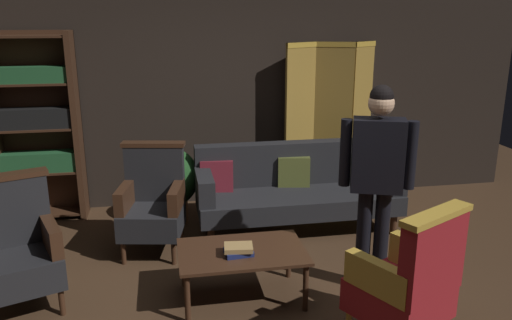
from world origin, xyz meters
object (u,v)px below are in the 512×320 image
Objects in this scene: coffee_table at (242,256)px; book_tan_leather at (238,248)px; book_navy_cloth at (239,252)px; armchair_gilt_accent at (408,281)px; standing_figure at (377,170)px; folding_screen at (332,119)px; armchair_wing_left at (17,248)px; velvet_couch at (296,186)px; potted_plant at (174,181)px; armchair_wing_right at (153,202)px; bookshelf at (36,125)px.

coffee_table is 0.13m from book_tan_leather.
armchair_gilt_accent is at bearing -35.57° from book_navy_cloth.
folding_screen is at bearing 80.30° from standing_figure.
armchair_gilt_accent is (-0.46, -3.01, -0.50)m from folding_screen.
armchair_wing_left is (-3.16, -2.00, -0.50)m from folding_screen.
folding_screen is 1.12× the size of standing_figure.
velvet_couch is 2.55× the size of potted_plant.
armchair_wing_right is at bearing 39.02° from armchair_wing_left.
armchair_wing_left is 2.84m from standing_figure.
armchair_wing_right is at bearing -108.10° from potted_plant.
bookshelf reaches higher than potted_plant.
velvet_couch is 1.53m from armchair_wing_right.
book_tan_leather is at bearing -123.39° from folding_screen.
velvet_couch is 1.65m from book_navy_cloth.
armchair_wing_left is 1.69m from book_navy_cloth.
armchair_gilt_accent is 1.28m from book_navy_cloth.
potted_plant is at bearing -16.34° from bookshelf.
potted_plant is at bearing -164.95° from folding_screen.
armchair_gilt_accent is at bearing -95.62° from standing_figure.
coffee_table is at bearing -74.03° from potted_plant.
bookshelf is 1.72m from armchair_wing_right.
standing_figure is (0.29, -1.38, 0.57)m from velvet_couch.
armchair_wing_right is at bearing 121.27° from book_navy_cloth.
standing_figure is 1.26m from book_navy_cloth.
velvet_couch is 1.25× the size of standing_figure.
armchair_gilt_accent is at bearing -38.91° from coffee_table.
folding_screen is 3.37m from bookshelf.
velvet_couch reaches higher than potted_plant.
standing_figure is 7.77× the size of book_tan_leather.
book_navy_cloth is at bearing 144.43° from armchair_gilt_accent.
armchair_wing_right is (1.01, 0.82, 0.00)m from armchair_wing_left.
bookshelf is 2.92m from coffee_table.
armchair_wing_left is at bearing -83.92° from bookshelf.
bookshelf is at bearing 135.01° from armchair_gilt_accent.
potted_plant is at bearing 120.77° from armchair_gilt_accent.
potted_plant reaches higher than book_navy_cloth.
bookshelf is 0.97× the size of velvet_couch.
bookshelf is 9.36× the size of book_tan_leather.
armchair_wing_right is at bearing 121.27° from book_tan_leather.
armchair_gilt_accent is at bearing -44.99° from bookshelf.
book_navy_cloth is (-1.49, -2.27, -0.55)m from folding_screen.
potted_plant is (-1.27, 0.32, 0.03)m from velvet_couch.
bookshelf is 2.92m from book_tan_leather.
coffee_table is 1.26m from standing_figure.
velvet_couch is 2.04× the size of armchair_gilt_accent.
armchair_wing_left reaches higher than book_navy_cloth.
book_tan_leather is (1.87, -2.17, -0.58)m from bookshelf.
armchair_wing_right is (1.21, -1.08, -0.57)m from bookshelf.
standing_figure is at bearing 2.38° from book_tan_leather.
velvet_couch is at bearing -14.18° from potted_plant.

